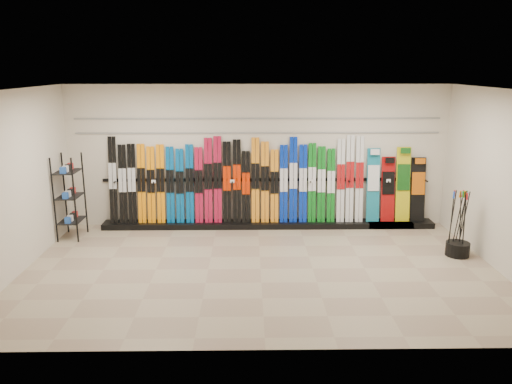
{
  "coord_description": "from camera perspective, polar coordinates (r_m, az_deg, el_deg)",
  "views": [
    {
      "loc": [
        -0.2,
        -7.91,
        3.35
      ],
      "look_at": [
        -0.06,
        1.0,
        1.1
      ],
      "focal_mm": 35.0,
      "sensor_mm": 36.0,
      "label": 1
    }
  ],
  "objects": [
    {
      "name": "back_wall",
      "position": [
        10.57,
        0.22,
        4.1
      ],
      "size": [
        8.0,
        0.0,
        8.0
      ],
      "primitive_type": "plane",
      "rotation": [
        1.57,
        0.0,
        0.0
      ],
      "color": "beige",
      "rests_on": "floor"
    },
    {
      "name": "floor",
      "position": [
        8.59,
        0.52,
        -8.78
      ],
      "size": [
        8.0,
        8.0,
        0.0
      ],
      "primitive_type": "plane",
      "color": "gray",
      "rests_on": "ground"
    },
    {
      "name": "left_wall",
      "position": [
        8.97,
        -25.94,
        0.82
      ],
      "size": [
        0.0,
        5.0,
        5.0
      ],
      "primitive_type": "plane",
      "rotation": [
        1.57,
        0.0,
        1.57
      ],
      "color": "beige",
      "rests_on": "floor"
    },
    {
      "name": "pole_bin",
      "position": [
        9.83,
        22.04,
        -6.06
      ],
      "size": [
        0.42,
        0.42,
        0.25
      ],
      "primitive_type": "cylinder",
      "color": "black",
      "rests_on": "floor"
    },
    {
      "name": "ski_rack_base",
      "position": [
        10.72,
        1.44,
        -3.71
      ],
      "size": [
        8.0,
        0.4,
        0.12
      ],
      "primitive_type": "cube",
      "color": "black",
      "rests_on": "floor"
    },
    {
      "name": "slatwall_rail_1",
      "position": [
        10.44,
        0.22,
        8.41
      ],
      "size": [
        7.6,
        0.02,
        0.03
      ],
      "primitive_type": "cube",
      "color": "gray",
      "rests_on": "back_wall"
    },
    {
      "name": "right_wall",
      "position": [
        9.14,
        26.49,
        0.99
      ],
      "size": [
        0.0,
        5.0,
        5.0
      ],
      "primitive_type": "plane",
      "rotation": [
        1.57,
        0.0,
        -1.57
      ],
      "color": "beige",
      "rests_on": "floor"
    },
    {
      "name": "ceiling",
      "position": [
        7.92,
        0.57,
        11.63
      ],
      "size": [
        8.0,
        8.0,
        0.0
      ],
      "primitive_type": "plane",
      "rotation": [
        3.14,
        0.0,
        0.0
      ],
      "color": "silver",
      "rests_on": "back_wall"
    },
    {
      "name": "ski_poles",
      "position": [
        9.71,
        22.26,
        -3.31
      ],
      "size": [
        0.33,
        0.32,
        1.18
      ],
      "color": "black",
      "rests_on": "pole_bin"
    },
    {
      "name": "accessory_rack",
      "position": [
        10.55,
        -20.52,
        -0.52
      ],
      "size": [
        0.4,
        0.6,
        1.68
      ],
      "primitive_type": "cube",
      "color": "black",
      "rests_on": "floor"
    },
    {
      "name": "snowboards",
      "position": [
        11.02,
        15.68,
        0.55
      ],
      "size": [
        1.25,
        0.24,
        1.58
      ],
      "color": "#14728C",
      "rests_on": "ski_rack_base"
    },
    {
      "name": "skis",
      "position": [
        10.53,
        -2.15,
        1.06
      ],
      "size": [
        5.38,
        0.26,
        1.83
      ],
      "color": "black",
      "rests_on": "ski_rack_base"
    },
    {
      "name": "slatwall_rail_0",
      "position": [
        10.48,
        0.22,
        6.77
      ],
      "size": [
        7.6,
        0.02,
        0.03
      ],
      "primitive_type": "cube",
      "color": "gray",
      "rests_on": "back_wall"
    }
  ]
}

